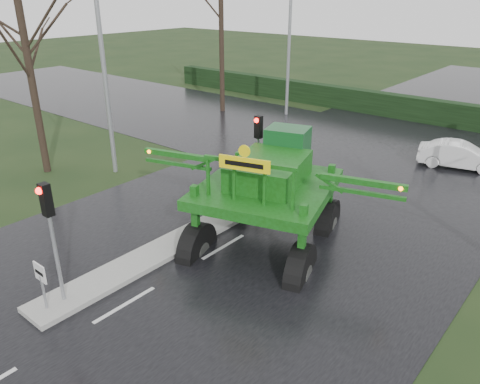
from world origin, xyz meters
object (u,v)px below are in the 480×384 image
Objects in this scene: crop_sprayer at (198,184)px; white_sedan at (457,168)px; traffic_signal_mid at (258,140)px; street_light_left_near at (105,37)px; traffic_signal_near at (49,218)px; street_light_left_far at (294,21)px; keep_left_sign at (41,279)px.

crop_sprayer is 2.24× the size of white_sedan.
white_sedan is (4.93, 9.22, -2.59)m from traffic_signal_mid.
street_light_left_near is 2.69× the size of white_sedan.
street_light_left_near reaches higher than traffic_signal_near.
white_sedan is at bearing -15.56° from street_light_left_far.
white_sedan is at bearing 61.86° from traffic_signal_mid.
keep_left_sign is at bearing -115.07° from crop_sprayer.
traffic_signal_near is 0.35× the size of street_light_left_near.
crop_sprayer is at bearing 147.53° from white_sedan.
street_light_left_near is at bearing 117.29° from white_sedan.
white_sedan is at bearing 74.85° from keep_left_sign.
crop_sprayer is (7.63, -16.52, -3.70)m from street_light_left_far.
crop_sprayer reaches higher than traffic_signal_near.
traffic_signal_mid is 10.77m from white_sedan.
traffic_signal_near is 1.00× the size of traffic_signal_mid.
traffic_signal_near is 10.40m from street_light_left_near.
traffic_signal_near is (0.00, 0.49, 1.53)m from keep_left_sign.
white_sedan is (4.19, 13.22, -2.29)m from crop_sprayer.
street_light_left_near reaches higher than crop_sprayer.
white_sedan is at bearing 55.72° from crop_sprayer.
street_light_left_near is (-6.89, -1.49, 3.40)m from traffic_signal_mid.
keep_left_sign reaches higher than white_sedan.
street_light_left_near is at bearing -90.00° from street_light_left_far.
street_light_left_far reaches higher than white_sedan.
traffic_signal_mid is 4.09m from crop_sprayer.
street_light_left_far is at bearing 107.78° from keep_left_sign.
street_light_left_near is 1.20× the size of crop_sprayer.
traffic_signal_mid is at bearing 90.00° from keep_left_sign.
traffic_signal_near is at bearing -90.00° from traffic_signal_mid.
traffic_signal_mid is (0.00, 8.50, 0.00)m from traffic_signal_near.
street_light_left_far is 2.69× the size of white_sedan.
traffic_signal_mid reaches higher than keep_left_sign.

